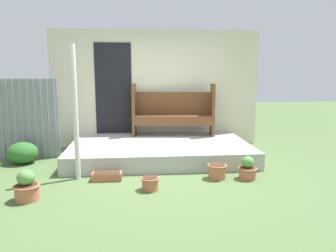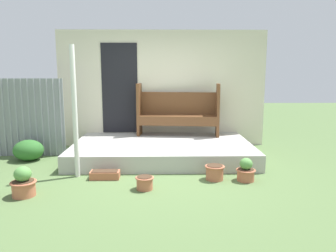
{
  "view_description": "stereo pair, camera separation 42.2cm",
  "coord_description": "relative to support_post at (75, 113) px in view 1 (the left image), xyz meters",
  "views": [
    {
      "loc": [
        -0.37,
        -5.25,
        1.72
      ],
      "look_at": [
        0.16,
        0.38,
        0.76
      ],
      "focal_mm": 35.0,
      "sensor_mm": 36.0,
      "label": 1
    },
    {
      "loc": [
        0.05,
        -5.27,
        1.72
      ],
      "look_at": [
        0.16,
        0.38,
        0.76
      ],
      "focal_mm": 35.0,
      "sensor_mm": 36.0,
      "label": 2
    }
  ],
  "objects": [
    {
      "name": "ground_plane",
      "position": [
        1.33,
        0.09,
        -1.06
      ],
      "size": [
        24.0,
        24.0,
        0.0
      ],
      "primitive_type": "plane",
      "color": "#516B3D"
    },
    {
      "name": "porch_slab",
      "position": [
        1.39,
        1.17,
        -0.9
      ],
      "size": [
        3.47,
        2.15,
        0.31
      ],
      "color": "#B2AFA8",
      "rests_on": "ground_plane"
    },
    {
      "name": "house_wall",
      "position": [
        1.35,
        2.27,
        0.24
      ],
      "size": [
        4.67,
        0.08,
        2.6
      ],
      "color": "beige",
      "rests_on": "ground_plane"
    },
    {
      "name": "support_post",
      "position": [
        0.0,
        0.0,
        0.0
      ],
      "size": [
        0.08,
        0.08,
        2.11
      ],
      "color": "silver",
      "rests_on": "ground_plane"
    },
    {
      "name": "bench",
      "position": [
        1.74,
        1.92,
        -0.2
      ],
      "size": [
        1.8,
        0.58,
        1.13
      ],
      "rotation": [
        0.0,
        0.0,
        -0.1
      ],
      "color": "brown",
      "rests_on": "porch_slab"
    },
    {
      "name": "flower_pot_left",
      "position": [
        -0.53,
        -0.84,
        -0.87
      ],
      "size": [
        0.35,
        0.35,
        0.42
      ],
      "color": "#B76647",
      "rests_on": "ground_plane"
    },
    {
      "name": "flower_pot_middle",
      "position": [
        1.13,
        -0.61,
        -0.95
      ],
      "size": [
        0.27,
        0.27,
        0.2
      ],
      "color": "#B76647",
      "rests_on": "ground_plane"
    },
    {
      "name": "flower_pot_right",
      "position": [
        2.22,
        -0.2,
        -0.93
      ],
      "size": [
        0.32,
        0.32,
        0.24
      ],
      "color": "#B76647",
      "rests_on": "ground_plane"
    },
    {
      "name": "flower_pot_far_right",
      "position": [
        2.7,
        -0.26,
        -0.9
      ],
      "size": [
        0.31,
        0.31,
        0.37
      ],
      "color": "#B76647",
      "rests_on": "ground_plane"
    },
    {
      "name": "planter_box_rect",
      "position": [
        0.47,
        -0.11,
        -0.99
      ],
      "size": [
        0.47,
        0.21,
        0.13
      ],
      "color": "#B26042",
      "rests_on": "ground_plane"
    },
    {
      "name": "shrub_by_fence",
      "position": [
        -1.19,
        1.0,
        -0.86
      ],
      "size": [
        0.57,
        0.51,
        0.4
      ],
      "color": "#2D6628",
      "rests_on": "ground_plane"
    }
  ]
}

